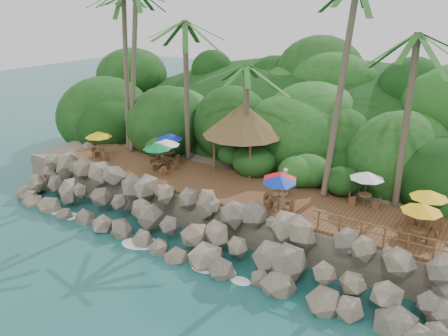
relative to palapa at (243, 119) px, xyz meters
The scene contains 12 objects.
ground 10.87m from the palapa, 86.58° to the right, with size 140.00×140.00×0.00m, color #19514F.
land_base 8.32m from the palapa, 85.39° to the left, with size 32.00×25.20×2.10m, color gray.
jungle_hill 15.45m from the palapa, 87.80° to the left, with size 44.80×28.00×15.40m, color #143811.
seawall 8.57m from the palapa, 85.63° to the right, with size 29.00×4.00×2.30m, color gray, non-canonical shape.
terrace 4.83m from the palapa, 80.23° to the right, with size 26.00×5.00×0.20m, color brown.
jungle_foliage 8.22m from the palapa, 84.60° to the left, with size 44.00×16.00×12.00m, color #143811, non-canonical shape.
foam_line 10.61m from the palapa, 86.46° to the right, with size 25.20×0.80×0.06m.
palms 6.77m from the palapa, 150.32° to the right, with size 26.53×6.53×13.20m.
palapa is the anchor object (origin of this frame).
dining_clusters 4.36m from the palapa, 55.71° to the right, with size 23.95×5.12×2.08m.
railing 12.72m from the palapa, 26.56° to the right, with size 7.20×0.10×1.00m.
waiter 5.75m from the palapa, 29.59° to the right, with size 0.61×0.40×1.67m, color white.
Camera 1 is at (14.61, -16.70, 13.46)m, focal length 37.06 mm.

